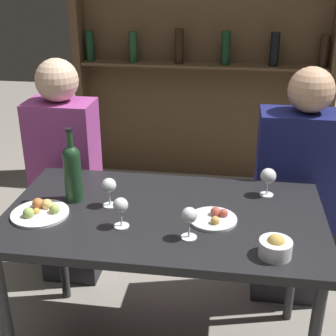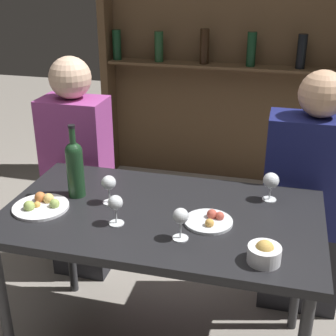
{
  "view_description": "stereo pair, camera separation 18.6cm",
  "coord_description": "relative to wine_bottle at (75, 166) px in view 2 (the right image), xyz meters",
  "views": [
    {
      "loc": [
        0.25,
        -1.64,
        1.67
      ],
      "look_at": [
        0.0,
        0.11,
        0.88
      ],
      "focal_mm": 50.0,
      "sensor_mm": 36.0,
      "label": 1
    },
    {
      "loc": [
        0.44,
        -1.6,
        1.67
      ],
      "look_at": [
        0.0,
        0.11,
        0.88
      ],
      "focal_mm": 50.0,
      "sensor_mm": 36.0,
      "label": 2
    }
  ],
  "objects": [
    {
      "name": "dining_table",
      "position": [
        0.39,
        -0.06,
        -0.21
      ],
      "size": [
        1.29,
        0.73,
        0.73
      ],
      "color": "black",
      "rests_on": "ground_plane"
    },
    {
      "name": "wine_rack_wall",
      "position": [
        0.4,
        1.91,
        0.18
      ],
      "size": [
        1.98,
        0.21,
        2.06
      ],
      "color": "#4C3823",
      "rests_on": "ground_plane"
    },
    {
      "name": "wine_bottle",
      "position": [
        0.0,
        0.0,
        0.0
      ],
      "size": [
        0.07,
        0.07,
        0.32
      ],
      "color": "#19381E",
      "rests_on": "dining_table"
    },
    {
      "name": "wine_glass_0",
      "position": [
        0.25,
        -0.19,
        -0.05
      ],
      "size": [
        0.06,
        0.06,
        0.12
      ],
      "color": "silver",
      "rests_on": "dining_table"
    },
    {
      "name": "wine_glass_1",
      "position": [
        0.16,
        -0.03,
        -0.05
      ],
      "size": [
        0.06,
        0.06,
        0.12
      ],
      "color": "silver",
      "rests_on": "dining_table"
    },
    {
      "name": "wine_glass_2",
      "position": [
        0.51,
        -0.23,
        -0.05
      ],
      "size": [
        0.06,
        0.06,
        0.12
      ],
      "color": "silver",
      "rests_on": "dining_table"
    },
    {
      "name": "wine_glass_3",
      "position": [
        0.81,
        0.16,
        -0.05
      ],
      "size": [
        0.07,
        0.07,
        0.13
      ],
      "color": "silver",
      "rests_on": "dining_table"
    },
    {
      "name": "food_plate_0",
      "position": [
        0.6,
        -0.09,
        -0.13
      ],
      "size": [
        0.19,
        0.19,
        0.04
      ],
      "color": "silver",
      "rests_on": "dining_table"
    },
    {
      "name": "food_plate_1",
      "position": [
        -0.1,
        -0.14,
        -0.12
      ],
      "size": [
        0.23,
        0.23,
        0.05
      ],
      "color": "white",
      "rests_on": "dining_table"
    },
    {
      "name": "snack_bowl",
      "position": [
        0.82,
        -0.3,
        -0.1
      ],
      "size": [
        0.11,
        0.11,
        0.08
      ],
      "color": "white",
      "rests_on": "dining_table"
    },
    {
      "name": "seated_person_left",
      "position": [
        -0.21,
        0.46,
        -0.27
      ],
      "size": [
        0.34,
        0.22,
        1.24
      ],
      "color": "#26262B",
      "rests_on": "ground_plane"
    },
    {
      "name": "seated_person_right",
      "position": [
        0.99,
        0.46,
        -0.29
      ],
      "size": [
        0.44,
        0.22,
        1.24
      ],
      "color": "#26262B",
      "rests_on": "ground_plane"
    }
  ]
}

